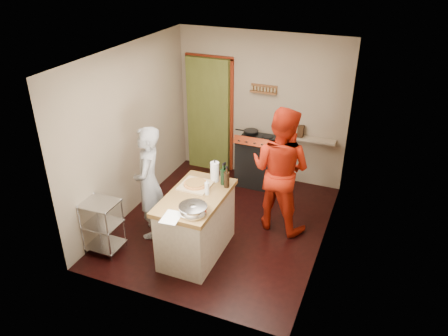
{
  "coord_description": "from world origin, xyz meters",
  "views": [
    {
      "loc": [
        2.11,
        -5.12,
        3.89
      ],
      "look_at": [
        0.03,
        0.0,
        0.98
      ],
      "focal_mm": 35.0,
      "sensor_mm": 36.0,
      "label": 1
    }
  ],
  "objects_px": {
    "wire_shelving": "(102,224)",
    "island": "(197,223)",
    "stove": "(256,160)",
    "person_stripe": "(149,183)",
    "person_red": "(280,170)"
  },
  "relations": [
    {
      "from": "wire_shelving",
      "to": "island",
      "type": "relative_size",
      "value": 0.6
    },
    {
      "from": "wire_shelving",
      "to": "island",
      "type": "distance_m",
      "value": 1.29
    },
    {
      "from": "stove",
      "to": "island",
      "type": "height_order",
      "value": "island"
    },
    {
      "from": "person_stripe",
      "to": "island",
      "type": "bearing_deg",
      "value": 57.0
    },
    {
      "from": "island",
      "to": "person_stripe",
      "type": "xyz_separation_m",
      "value": [
        -0.82,
        0.18,
        0.35
      ]
    },
    {
      "from": "person_stripe",
      "to": "person_red",
      "type": "height_order",
      "value": "person_red"
    },
    {
      "from": "person_stripe",
      "to": "wire_shelving",
      "type": "bearing_deg",
      "value": -53.04
    },
    {
      "from": "person_stripe",
      "to": "person_red",
      "type": "xyz_separation_m",
      "value": [
        1.66,
        0.89,
        0.11
      ]
    },
    {
      "from": "stove",
      "to": "person_red",
      "type": "relative_size",
      "value": 0.53
    },
    {
      "from": "person_red",
      "to": "person_stripe",
      "type": "bearing_deg",
      "value": 39.79
    },
    {
      "from": "stove",
      "to": "person_stripe",
      "type": "xyz_separation_m",
      "value": [
        -0.93,
        -2.0,
        0.39
      ]
    },
    {
      "from": "wire_shelving",
      "to": "island",
      "type": "bearing_deg",
      "value": 20.21
    },
    {
      "from": "island",
      "to": "person_red",
      "type": "relative_size",
      "value": 0.71
    },
    {
      "from": "wire_shelving",
      "to": "person_stripe",
      "type": "relative_size",
      "value": 0.48
    },
    {
      "from": "island",
      "to": "person_red",
      "type": "xyz_separation_m",
      "value": [
        0.84,
        1.07,
        0.46
      ]
    }
  ]
}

